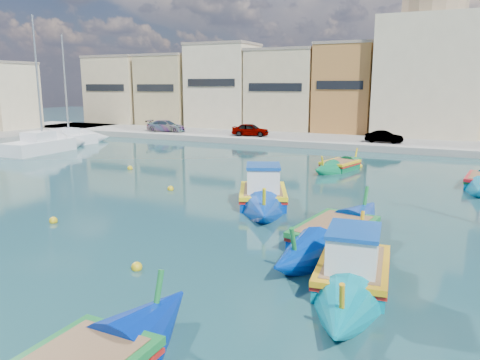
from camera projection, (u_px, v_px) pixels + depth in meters
The scene contains 12 objects.
ground at pixel (89, 232), 19.12m from camera, with size 160.00×160.00×0.00m, color #14313C.
north_quay at pixel (313, 140), 47.43m from camera, with size 80.00×8.00×0.60m, color gray.
north_townhouses at pixel (394, 93), 50.24m from camera, with size 83.20×7.87×10.19m.
church_block at pixel (430, 59), 48.73m from camera, with size 10.00×10.00×19.10m.
parked_cars at pixel (231, 129), 49.48m from camera, with size 27.90×2.48×1.30m.
luzzu_turquoise_cabin at pixel (353, 273), 14.11m from camera, with size 2.98×9.18×2.90m.
luzzu_blue_cabin at pixel (263, 197), 23.43m from camera, with size 5.56×9.17×3.20m.
luzzu_green at pixel (340, 166), 32.86m from camera, with size 3.47×7.17×2.19m.
luzzu_blue_south at pixel (334, 236), 17.68m from camera, with size 3.58×9.84×2.78m.
yacht_north at pixel (81, 139), 46.97m from camera, with size 3.32×8.69×11.32m.
yacht_midnorth at pixel (56, 145), 42.34m from camera, with size 2.93×8.89×12.50m.
mooring_buoys at pixel (218, 201), 23.78m from camera, with size 22.92×22.65×0.36m.
Camera 1 is at (13.34, -13.95, 5.96)m, focal length 35.00 mm.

